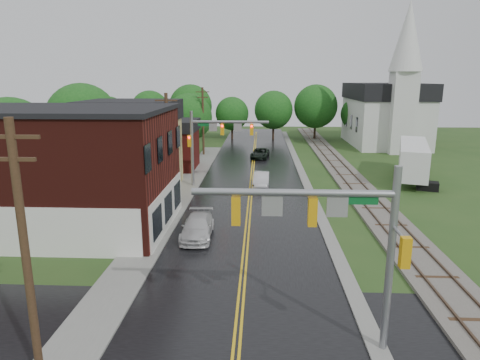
# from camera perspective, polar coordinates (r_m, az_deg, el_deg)

# --- Properties ---
(main_road) EXTENTS (10.00, 90.00, 0.02)m
(main_road) POSITION_cam_1_polar(r_m,az_deg,el_deg) (43.86, 1.58, 0.04)
(main_road) COLOR black
(main_road) RESTS_ON ground
(cross_road) EXTENTS (60.00, 9.00, 0.02)m
(cross_road) POSITION_cam_1_polar(r_m,az_deg,el_deg) (17.84, -0.44, -21.22)
(cross_road) COLOR black
(cross_road) RESTS_ON ground
(curb_right) EXTENTS (0.80, 70.00, 0.12)m
(curb_right) POSITION_cam_1_polar(r_m,az_deg,el_deg) (48.94, 8.04, 1.32)
(curb_right) COLOR gray
(curb_right) RESTS_ON ground
(sidewalk_left) EXTENTS (2.40, 50.00, 0.12)m
(sidewalk_left) POSITION_cam_1_polar(r_m,az_deg,el_deg) (39.63, -7.57, -1.53)
(sidewalk_left) COLOR gray
(sidewalk_left) RESTS_ON ground
(brick_building) EXTENTS (14.30, 10.30, 8.30)m
(brick_building) POSITION_cam_1_polar(r_m,az_deg,el_deg) (31.28, -22.52, 1.34)
(brick_building) COLOR #44130E
(brick_building) RESTS_ON ground
(yellow_house) EXTENTS (8.00, 7.00, 6.40)m
(yellow_house) POSITION_cam_1_polar(r_m,az_deg,el_deg) (41.02, -14.09, 3.27)
(yellow_house) COLOR tan
(yellow_house) RESTS_ON ground
(darkred_building) EXTENTS (7.00, 6.00, 4.40)m
(darkred_building) POSITION_cam_1_polar(r_m,az_deg,el_deg) (49.52, -9.95, 3.98)
(darkred_building) COLOR #3F0F0C
(darkred_building) RESTS_ON ground
(church) EXTENTS (10.40, 18.40, 20.00)m
(church) POSITION_cam_1_polar(r_m,az_deg,el_deg) (69.24, 19.06, 9.13)
(church) COLOR silver
(church) RESTS_ON ground
(railroad) EXTENTS (3.20, 80.00, 0.30)m
(railroad) POSITION_cam_1_polar(r_m,az_deg,el_deg) (49.56, 13.35, 1.37)
(railroad) COLOR #59544C
(railroad) RESTS_ON ground
(traffic_signal_near) EXTENTS (7.34, 0.30, 7.20)m
(traffic_signal_near) POSITION_cam_1_polar(r_m,az_deg,el_deg) (15.77, 12.30, -6.06)
(traffic_signal_near) COLOR gray
(traffic_signal_near) RESTS_ON ground
(traffic_signal_far) EXTENTS (7.34, 0.43, 7.20)m
(traffic_signal_far) POSITION_cam_1_polar(r_m,az_deg,el_deg) (40.22, -3.43, 6.01)
(traffic_signal_far) COLOR gray
(traffic_signal_far) RESTS_ON ground
(utility_pole_a) EXTENTS (1.80, 0.28, 9.00)m
(utility_pole_a) POSITION_cam_1_polar(r_m,az_deg,el_deg) (15.74, -26.76, -8.23)
(utility_pole_a) COLOR #382616
(utility_pole_a) RESTS_ON ground
(utility_pole_b) EXTENTS (1.80, 0.28, 9.00)m
(utility_pole_b) POSITION_cam_1_polar(r_m,az_deg,el_deg) (35.90, -9.59, 4.54)
(utility_pole_b) COLOR #382616
(utility_pole_b) RESTS_ON ground
(utility_pole_c) EXTENTS (1.80, 0.28, 9.00)m
(utility_pole_c) POSITION_cam_1_polar(r_m,az_deg,el_deg) (57.43, -4.95, 7.95)
(utility_pole_c) COLOR #382616
(utility_pole_c) RESTS_ON ground
(tree_left_a) EXTENTS (6.80, 6.80, 8.67)m
(tree_left_a) POSITION_cam_1_polar(r_m,az_deg,el_deg) (40.58, -28.02, 4.73)
(tree_left_a) COLOR black
(tree_left_a) RESTS_ON ground
(tree_left_b) EXTENTS (7.60, 7.60, 9.69)m
(tree_left_b) POSITION_cam_1_polar(r_m,az_deg,el_deg) (48.52, -20.09, 7.38)
(tree_left_b) COLOR black
(tree_left_b) RESTS_ON ground
(tree_left_c) EXTENTS (6.00, 6.00, 7.65)m
(tree_left_c) POSITION_cam_1_polar(r_m,az_deg,el_deg) (54.86, -12.90, 7.19)
(tree_left_c) COLOR black
(tree_left_c) RESTS_ON ground
(tree_left_e) EXTENTS (6.40, 6.40, 8.16)m
(tree_left_e) POSITION_cam_1_polar(r_m,az_deg,el_deg) (59.59, -6.68, 8.20)
(tree_left_e) COLOR black
(tree_left_e) RESTS_ON ground
(suv_dark) EXTENTS (2.65, 4.77, 1.26)m
(suv_dark) POSITION_cam_1_polar(r_m,az_deg,el_deg) (55.59, 2.68, 3.55)
(suv_dark) COLOR black
(suv_dark) RESTS_ON ground
(sedan_silver) EXTENTS (1.60, 4.24, 1.38)m
(sedan_silver) POSITION_cam_1_polar(r_m,az_deg,el_deg) (40.91, 2.85, 0.04)
(sedan_silver) COLOR silver
(sedan_silver) RESTS_ON ground
(pickup_white) EXTENTS (2.04, 4.78, 1.38)m
(pickup_white) POSITION_cam_1_polar(r_m,az_deg,el_deg) (28.15, -5.69, -6.27)
(pickup_white) COLOR silver
(pickup_white) RESTS_ON ground
(semi_trailer) EXTENTS (5.95, 11.96, 3.74)m
(semi_trailer) POSITION_cam_1_polar(r_m,az_deg,el_deg) (46.95, 22.09, 2.72)
(semi_trailer) COLOR black
(semi_trailer) RESTS_ON ground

